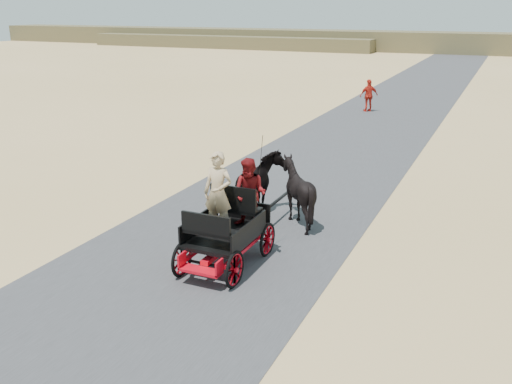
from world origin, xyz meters
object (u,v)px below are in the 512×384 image
at_px(carriage, 226,249).
at_px(pedestrian, 369,95).
at_px(horse_right, 297,192).
at_px(horse_left, 259,187).

relative_size(carriage, pedestrian, 1.39).
bearing_deg(pedestrian, horse_right, 59.76).
xyz_separation_m(carriage, horse_left, (-0.55, 3.00, 0.49)).
distance_m(carriage, horse_left, 3.09).
distance_m(horse_right, pedestrian, 17.34).
height_order(horse_left, pedestrian, pedestrian).
distance_m(carriage, pedestrian, 20.28).
bearing_deg(horse_right, horse_left, 0.00).
bearing_deg(carriage, horse_right, 79.61).
distance_m(horse_left, horse_right, 1.10).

